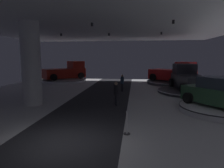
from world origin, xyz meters
TOP-DOWN VIEW (x-y plane):
  - ground at (0.00, 0.00)m, footprint 24.00×44.00m
  - column_left at (-4.17, 5.67)m, footprint 1.24×1.24m
  - display_platform_deep_right at (7.00, 17.47)m, footprint 5.79×5.79m
  - pickup_truck_deep_right at (7.25, 17.27)m, footprint 5.44×4.96m
  - display_platform_deep_left at (-6.58, 18.19)m, footprint 5.68×5.68m
  - pickup_truck_deep_left at (-6.34, 18.42)m, footprint 5.29×5.17m
  - display_platform_far_right at (7.56, 11.58)m, footprint 5.68×5.68m
  - pickup_truck_far_right at (7.54, 11.90)m, footprint 2.93×5.43m
  - display_platform_mid_right at (7.59, 5.20)m, footprint 4.50×4.50m
  - display_car_mid_right at (7.57, 5.22)m, footprint 3.92×4.46m
  - visitor_walking_near at (1.48, 11.46)m, footprint 0.32×0.32m
  - visitor_walking_far at (1.43, 6.13)m, footprint 0.32×0.32m
  - stanchion_a at (2.36, 1.21)m, footprint 0.28×0.28m

SIDE VIEW (x-z plane):
  - ground at x=0.00m, z-range -0.05..0.00m
  - display_platform_far_right at x=7.56m, z-range 0.02..0.26m
  - display_platform_deep_left at x=-6.58m, z-range 0.02..0.36m
  - display_platform_mid_right at x=7.59m, z-range 0.02..0.37m
  - display_platform_deep_right at x=7.00m, z-range 0.02..0.37m
  - stanchion_a at x=2.36m, z-range -0.13..0.88m
  - visitor_walking_near at x=1.48m, z-range 0.11..1.70m
  - visitor_walking_far at x=1.43m, z-range 0.11..1.70m
  - display_car_mid_right at x=7.57m, z-range 0.26..1.97m
  - pickup_truck_far_right at x=7.54m, z-range 0.03..2.33m
  - pickup_truck_deep_left at x=-6.34m, z-range 0.13..2.43m
  - pickup_truck_deep_right at x=7.25m, z-range 0.13..2.43m
  - column_left at x=-4.17m, z-range 0.00..5.50m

